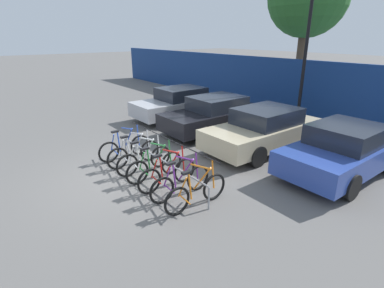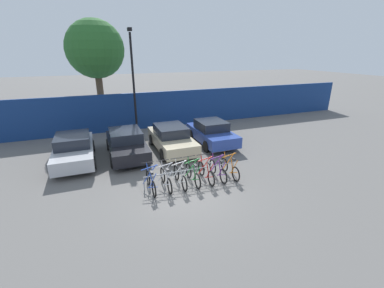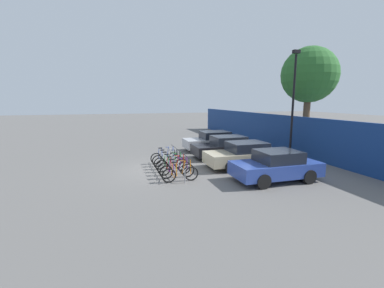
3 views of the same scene
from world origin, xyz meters
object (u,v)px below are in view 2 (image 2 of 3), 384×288
object	(u,v)px
bicycle_green	(193,175)
car_blue	(212,133)
bike_rack	(191,171)
car_beige	(171,138)
car_silver	(74,149)
tree_behind_hoarding	(95,50)
bicycle_orange	(230,168)
bicycle_red	(206,172)
car_black	(126,143)
lamp_post	(133,78)
bicycle_white	(180,177)
bicycle_purple	(218,170)
bicycle_silver	(166,179)
bicycle_blue	(151,182)

from	to	relation	value
bicycle_green	car_blue	bearing A→B (deg)	56.98
bike_rack	car_beige	bearing A→B (deg)	85.56
car_silver	tree_behind_hoarding	xyz separation A→B (m)	(1.74, 6.57, 4.70)
bicycle_green	bicycle_orange	distance (m)	1.77
bicycle_red	car_blue	bearing A→B (deg)	63.83
bike_rack	bicycle_green	bearing A→B (deg)	-83.95
bike_rack	car_silver	world-z (taller)	car_silver
car_silver	bicycle_red	bearing A→B (deg)	-38.12
bike_rack	car_blue	xyz separation A→B (m)	(2.87, 4.09, 0.20)
car_silver	car_blue	world-z (taller)	same
car_black	car_beige	distance (m)	2.48
bicycle_red	tree_behind_hoarding	world-z (taller)	tree_behind_hoarding
car_blue	lamp_post	size ratio (longest dim) A/B	0.60
bicycle_white	car_beige	xyz separation A→B (m)	(0.86, 4.06, 0.31)
bicycle_white	bicycle_purple	bearing A→B (deg)	3.39
car_black	bicycle_silver	bearing A→B (deg)	-76.07
bike_rack	bicycle_blue	xyz separation A→B (m)	(-1.78, -0.15, -0.11)
bicycle_orange	car_black	world-z (taller)	car_black
bicycle_blue	tree_behind_hoarding	size ratio (longest dim) A/B	0.23
bicycle_red	lamp_post	xyz separation A→B (m)	(-1.61, 7.97, 3.30)
bicycle_silver	bicycle_green	bearing A→B (deg)	3.41
bicycle_blue	bicycle_orange	distance (m)	3.57
bicycle_red	car_silver	size ratio (longest dim) A/B	0.40
car_silver	car_beige	distance (m)	5.04
bicycle_silver	car_beige	bearing A→B (deg)	73.62
lamp_post	car_silver	bearing A→B (deg)	-134.90
bicycle_red	car_beige	xyz separation A→B (m)	(-0.32, 4.06, 0.31)
bicycle_green	bicycle_white	bearing A→B (deg)	-179.04
bicycle_white	bicycle_purple	xyz separation A→B (m)	(1.74, 0.00, 0.00)
car_beige	car_silver	bearing A→B (deg)	178.37
car_beige	car_black	bearing A→B (deg)	178.99
car_beige	tree_behind_hoarding	xyz separation A→B (m)	(-3.30, 6.71, 4.70)
bicycle_purple	car_blue	distance (m)	4.57
tree_behind_hoarding	bicycle_orange	bearing A→B (deg)	-66.09
car_silver	bicycle_green	bearing A→B (deg)	-41.52
bicycle_red	car_silver	world-z (taller)	car_silver
bicycle_green	bicycle_red	bearing A→B (deg)	0.96
bicycle_blue	car_blue	xyz separation A→B (m)	(4.66, 4.24, 0.31)
tree_behind_hoarding	bicycle_blue	bearing A→B (deg)	-83.60
car_silver	car_blue	bearing A→B (deg)	0.23
bicycle_silver	bicycle_green	xyz separation A→B (m)	(1.17, 0.00, 0.00)
bike_rack	bicycle_silver	world-z (taller)	bicycle_silver
bicycle_orange	bicycle_purple	bearing A→B (deg)	176.66
bicycle_purple	car_beige	xyz separation A→B (m)	(-0.88, 4.06, 0.31)
bike_rack	bicycle_white	world-z (taller)	bicycle_white
bike_rack	tree_behind_hoarding	xyz separation A→B (m)	(-2.99, 10.62, 4.90)
bike_rack	lamp_post	size ratio (longest dim) A/B	0.62
bicycle_green	tree_behind_hoarding	world-z (taller)	tree_behind_hoarding
bicycle_silver	car_beige	xyz separation A→B (m)	(1.46, 4.06, 0.31)
car_silver	lamp_post	world-z (taller)	lamp_post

